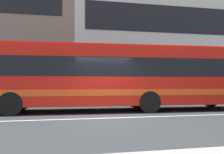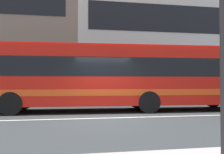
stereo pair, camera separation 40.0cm
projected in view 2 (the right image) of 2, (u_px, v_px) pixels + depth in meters
ground_plane at (107, 118)px, 9.54m from camera, size 160.00×160.00×0.00m
lane_centre_line at (107, 118)px, 9.54m from camera, size 60.00×0.16×0.01m
hedge_row_far at (48, 97)px, 14.96m from camera, size 20.82×1.10×0.95m
apartment_block_right at (171, 41)px, 27.05m from camera, size 20.80×11.47×11.92m
transit_bus at (127, 76)px, 12.11m from camera, size 12.53×3.11×3.15m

